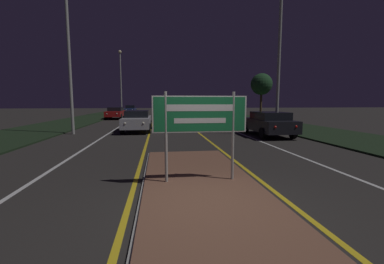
{
  "coord_description": "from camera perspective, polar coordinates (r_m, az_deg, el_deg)",
  "views": [
    {
      "loc": [
        -0.98,
        -4.7,
        2.03
      ],
      "look_at": [
        0.0,
        2.87,
        1.13
      ],
      "focal_mm": 24.0,
      "sensor_mm": 36.0,
      "label": 1
    }
  ],
  "objects": [
    {
      "name": "lane_line_white_right",
      "position": [
        30.22,
        2.5,
        2.89
      ],
      "size": [
        0.12,
        70.0,
        0.01
      ],
      "color": "silver",
      "rests_on": "ground_plane"
    },
    {
      "name": "car_approaching_1",
      "position": [
        31.86,
        -16.63,
        4.15
      ],
      "size": [
        1.86,
        4.79,
        1.38
      ],
      "color": "maroon",
      "rests_on": "ground_plane"
    },
    {
      "name": "car_receding_1",
      "position": [
        25.6,
        0.1,
        3.88
      ],
      "size": [
        2.01,
        4.19,
        1.38
      ],
      "color": "maroon",
      "rests_on": "ground_plane"
    },
    {
      "name": "centre_line_yellow_left",
      "position": [
        29.78,
        -8.57,
        2.76
      ],
      "size": [
        0.12,
        70.0,
        0.01
      ],
      "color": "gold",
      "rests_on": "ground_plane"
    },
    {
      "name": "streetlight_left_far",
      "position": [
        38.8,
        -15.57,
        11.76
      ],
      "size": [
        0.46,
        0.46,
        9.27
      ],
      "color": "#9E9E99",
      "rests_on": "ground_plane"
    },
    {
      "name": "lane_line_white_left",
      "position": [
        29.94,
        -13.56,
        2.67
      ],
      "size": [
        0.12,
        70.0,
        0.01
      ],
      "color": "silver",
      "rests_on": "ground_plane"
    },
    {
      "name": "centre_line_yellow_right",
      "position": [
        29.88,
        -2.42,
        2.84
      ],
      "size": [
        0.12,
        70.0,
        0.01
      ],
      "color": "gold",
      "rests_on": "ground_plane"
    },
    {
      "name": "ground_plane",
      "position": [
        5.21,
        4.23,
        -16.17
      ],
      "size": [
        160.0,
        160.0,
        0.0
      ],
      "primitive_type": "plane",
      "color": "#282623"
    },
    {
      "name": "verge_right",
      "position": [
        26.91,
        15.57,
        2.25
      ],
      "size": [
        5.0,
        100.0,
        0.08
      ],
      "color": "black",
      "rests_on": "ground_plane"
    },
    {
      "name": "highway_sign",
      "position": [
        6.15,
        1.81,
        3.13
      ],
      "size": [
        2.28,
        0.07,
        2.17
      ],
      "color": "#9E9E99",
      "rests_on": "median_island"
    },
    {
      "name": "median_island",
      "position": [
        6.46,
        1.75,
        -11.17
      ],
      "size": [
        2.82,
        7.62,
        0.1
      ],
      "color": "#999993",
      "rests_on": "ground_plane"
    },
    {
      "name": "edge_line_white_left",
      "position": [
        30.41,
        -19.19,
        2.54
      ],
      "size": [
        0.1,
        70.0,
        0.01
      ],
      "color": "silver",
      "rests_on": "ground_plane"
    },
    {
      "name": "streetlight_right_near",
      "position": [
        16.8,
        18.92,
        18.89
      ],
      "size": [
        0.47,
        0.47,
        9.25
      ],
      "color": "#9E9E99",
      "rests_on": "ground_plane"
    },
    {
      "name": "verge_left",
      "position": [
        26.2,
        -26.35,
        1.68
      ],
      "size": [
        5.0,
        100.0,
        0.08
      ],
      "color": "black",
      "rests_on": "ground_plane"
    },
    {
      "name": "car_approaching_0",
      "position": [
        18.08,
        -12.07,
        2.56
      ],
      "size": [
        1.89,
        4.5,
        1.42
      ],
      "color": "#B7B7BC",
      "rests_on": "ground_plane"
    },
    {
      "name": "car_approaching_2",
      "position": [
        46.7,
        -13.49,
        4.98
      ],
      "size": [
        1.85,
        4.44,
        1.43
      ],
      "color": "navy",
      "rests_on": "ground_plane"
    },
    {
      "name": "car_receding_0",
      "position": [
        15.99,
        16.57,
        1.92
      ],
      "size": [
        1.99,
        4.49,
        1.43
      ],
      "color": "black",
      "rests_on": "ground_plane"
    },
    {
      "name": "streetlight_left_near",
      "position": [
        18.23,
        -25.92,
        20.2
      ],
      "size": [
        0.52,
        0.52,
        10.3
      ],
      "color": "#9E9E99",
      "rests_on": "ground_plane"
    },
    {
      "name": "edge_line_white_right",
      "position": [
        30.87,
        8.0,
        2.91
      ],
      "size": [
        0.1,
        70.0,
        0.01
      ],
      "color": "silver",
      "rests_on": "ground_plane"
    },
    {
      "name": "roadside_palm_right",
      "position": [
        29.26,
        15.19,
        10.16
      ],
      "size": [
        2.32,
        2.32,
        5.01
      ],
      "color": "#4C3823",
      "rests_on": "verge_right"
    }
  ]
}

